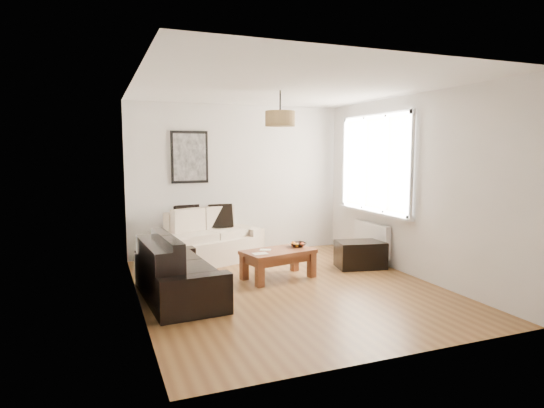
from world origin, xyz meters
name	(u,v)px	position (x,y,z in m)	size (l,w,h in m)	color
floor	(288,287)	(0.00, 0.00, 0.00)	(4.50, 4.50, 0.00)	brown
ceiling	(289,87)	(0.00, 0.00, 2.60)	(3.80, 4.50, 0.00)	white
wall_back	(238,180)	(0.00, 2.25, 1.30)	(3.80, 0.04, 2.60)	silver
wall_front	(395,211)	(0.00, -2.25, 1.30)	(3.80, 0.04, 2.60)	silver
wall_left	(137,195)	(-1.90, 0.00, 1.30)	(0.04, 4.50, 2.60)	silver
wall_right	(409,186)	(1.90, 0.00, 1.30)	(0.04, 4.50, 2.60)	silver
window_bay	(376,164)	(1.86, 0.80, 1.60)	(0.14, 1.90, 1.60)	white
radiator	(372,239)	(1.82, 0.80, 0.38)	(0.10, 0.90, 0.52)	white
poster	(190,157)	(-0.85, 2.22, 1.70)	(0.62, 0.04, 0.87)	black
pendant_shade	(280,119)	(0.00, 0.30, 2.23)	(0.40, 0.40, 0.20)	tan
loveseat_cream	(209,237)	(-0.65, 1.78, 0.41)	(1.63, 0.89, 0.81)	#BEAC99
sofa_leather	(179,270)	(-1.43, 0.08, 0.36)	(1.65, 0.80, 0.71)	black
coffee_table	(278,264)	(0.04, 0.45, 0.21)	(1.00, 0.55, 0.41)	brown
ottoman	(360,254)	(1.45, 0.54, 0.21)	(0.72, 0.46, 0.41)	black
cushion_left	(188,217)	(-0.95, 1.98, 0.72)	(0.40, 0.13, 0.40)	black
cushion_right	(221,216)	(-0.39, 1.98, 0.71)	(0.40, 0.12, 0.40)	black
fruit_bowl	(298,245)	(0.39, 0.56, 0.44)	(0.24, 0.24, 0.06)	black
orange_a	(297,245)	(0.34, 0.48, 0.45)	(0.06, 0.06, 0.06)	#FF9C15
orange_b	(302,245)	(0.43, 0.49, 0.45)	(0.06, 0.06, 0.06)	#F04A14
orange_c	(293,244)	(0.32, 0.57, 0.45)	(0.08, 0.08, 0.08)	orange
papers	(260,254)	(-0.28, 0.31, 0.41)	(0.20, 0.14, 0.01)	silver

